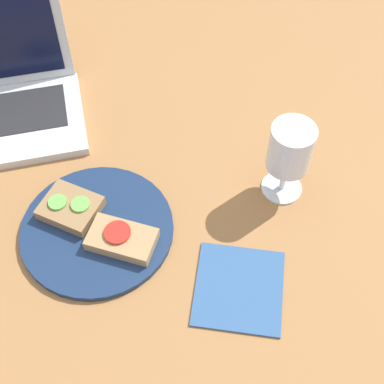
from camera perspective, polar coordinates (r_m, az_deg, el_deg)
name	(u,v)px	position (r cm, az deg, el deg)	size (l,w,h in cm)	color
wooden_table	(153,205)	(92.74, -4.14, -1.37)	(140.00, 140.00, 3.00)	#9E6B3D
plate	(97,229)	(88.75, -10.08, -3.93)	(24.94, 24.94, 1.15)	navy
sandwich_with_cucumber	(71,209)	(89.76, -12.83, -1.80)	(11.77, 11.48, 2.44)	#937047
sandwich_with_tomato	(122,239)	(85.26, -7.52, -4.97)	(12.20, 10.59, 2.51)	#A88456
wine_glass	(290,151)	(86.07, 10.40, 4.32)	(7.13, 7.13, 15.02)	white
napkin	(239,288)	(83.16, 5.03, -10.16)	(13.32, 14.08, 0.40)	#33598C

